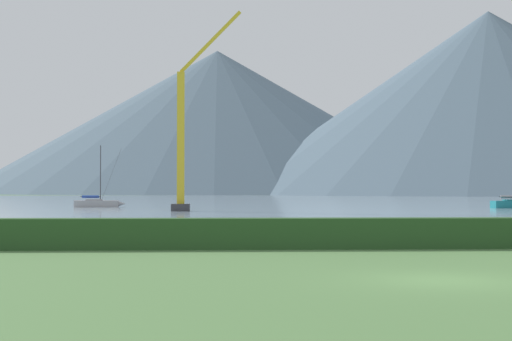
% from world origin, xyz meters
% --- Properties ---
extents(ground_plane, '(1000.00, 1000.00, 0.00)m').
position_xyz_m(ground_plane, '(0.00, 0.00, 0.00)').
color(ground_plane, '#517A42').
extents(harbor_water, '(320.00, 246.00, 0.00)m').
position_xyz_m(harbor_water, '(0.00, 137.00, 0.00)').
color(harbor_water, '#8499A8').
rests_on(harbor_water, ground_plane).
extents(hedge_line, '(80.00, 1.20, 1.26)m').
position_xyz_m(hedge_line, '(0.00, 11.00, 0.63)').
color(hedge_line, '#284C23').
rests_on(hedge_line, ground_plane).
extents(sailboat_slip_0, '(6.78, 2.48, 8.24)m').
position_xyz_m(sailboat_slip_0, '(-22.80, 82.02, 0.56)').
color(sailboat_slip_0, '#9E9EA3').
rests_on(sailboat_slip_0, harbor_water).
extents(dock_crane, '(7.66, 2.00, 22.25)m').
position_xyz_m(dock_crane, '(-10.41, 63.85, 7.24)').
color(dock_crane, '#333338').
rests_on(dock_crane, ground_plane).
extents(distant_hill_west_ridge, '(215.03, 215.03, 35.79)m').
position_xyz_m(distant_hill_west_ridge, '(67.94, 394.76, 17.89)').
color(distant_hill_west_ridge, '#4C6070').
rests_on(distant_hill_west_ridge, ground_plane).
extents(distant_hill_central_peak, '(264.29, 264.29, 77.27)m').
position_xyz_m(distant_hill_central_peak, '(-9.56, 391.89, 38.64)').
color(distant_hill_central_peak, '#4C6070').
rests_on(distant_hill_central_peak, ground_plane).
extents(distant_hill_east_ridge, '(247.48, 247.48, 84.77)m').
position_xyz_m(distant_hill_east_ridge, '(116.43, 326.03, 42.39)').
color(distant_hill_east_ridge, '#4C6070').
rests_on(distant_hill_east_ridge, ground_plane).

